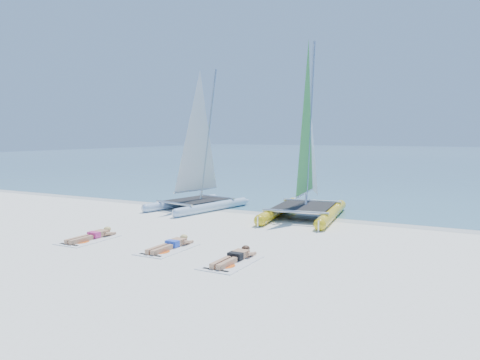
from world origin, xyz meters
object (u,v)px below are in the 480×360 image
object	(u,v)px
towel_b	(167,249)
towel_c	(231,263)
towel_a	(88,240)
catamaran_yellow	(308,158)
sunbather_b	(171,244)
sunbather_a	(93,235)
sunbather_c	(235,257)
catamaran_blue	(198,166)

from	to	relation	value
towel_b	towel_c	bearing A→B (deg)	-9.14
towel_a	towel_b	bearing A→B (deg)	3.50
catamaran_yellow	sunbather_b	xyz separation A→B (m)	(-1.55, -7.00, -2.16)
sunbather_a	towel_b	xyz separation A→B (m)	(2.85, -0.02, -0.11)
catamaran_yellow	towel_a	xyz separation A→B (m)	(-4.40, -7.37, -2.27)
catamaran_yellow	towel_c	bearing A→B (deg)	-92.10
towel_c	towel_a	bearing A→B (deg)	177.91
sunbather_a	sunbather_c	world-z (taller)	same
towel_b	catamaran_blue	bearing A→B (deg)	116.06
catamaran_blue	towel_a	distance (m)	6.98
catamaran_yellow	towel_a	bearing A→B (deg)	-128.18
catamaran_blue	sunbather_b	world-z (taller)	catamaran_blue
catamaran_blue	towel_c	bearing A→B (deg)	-39.73
towel_a	towel_c	world-z (taller)	same
catamaran_yellow	sunbather_a	bearing A→B (deg)	-128.85
sunbather_a	towel_a	bearing A→B (deg)	-90.00
towel_b	sunbather_b	world-z (taller)	sunbather_b
catamaran_yellow	sunbather_a	world-z (taller)	catamaran_yellow
towel_c	catamaran_blue	bearing A→B (deg)	128.25
towel_a	towel_c	xyz separation A→B (m)	(5.09, -0.19, 0.00)
sunbather_b	sunbather_c	distance (m)	2.27
towel_c	sunbather_c	world-z (taller)	sunbather_c
towel_c	towel_b	bearing A→B (deg)	170.86
towel_b	towel_c	size ratio (longest dim) A/B	1.00
catamaran_blue	catamaran_yellow	size ratio (longest dim) A/B	0.87
catamaran_yellow	sunbather_b	distance (m)	7.49
sunbather_c	sunbather_a	bearing A→B (deg)	177.91
catamaran_blue	towel_c	distance (m)	8.98
towel_a	towel_b	size ratio (longest dim) A/B	1.00
towel_b	sunbather_b	distance (m)	0.22
catamaran_blue	sunbather_a	xyz separation A→B (m)	(0.35, -6.52, -1.76)
sunbather_c	towel_c	bearing A→B (deg)	-90.00
catamaran_blue	sunbather_c	world-z (taller)	catamaran_blue
sunbather_a	catamaran_yellow	bearing A→B (deg)	58.49
sunbather_a	towel_c	bearing A→B (deg)	-4.25
sunbather_c	towel_a	bearing A→B (deg)	-179.93
catamaran_yellow	sunbather_b	bearing A→B (deg)	-109.81
sunbather_b	towel_c	bearing A→B (deg)	-13.85
catamaran_blue	towel_a	bearing A→B (deg)	-75.01
sunbather_a	sunbather_b	size ratio (longest dim) A/B	1.00
towel_b	sunbather_c	size ratio (longest dim) A/B	1.07
catamaran_blue	catamaran_yellow	bearing A→B (deg)	19.85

